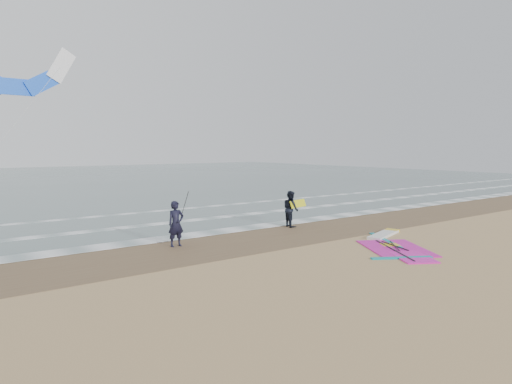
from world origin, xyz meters
TOP-DOWN VIEW (x-y plane):
  - ground at (0.00, 0.00)m, footprint 120.00×120.00m
  - sea_water at (0.00, 48.00)m, footprint 120.00×80.00m
  - wet_sand_band at (0.00, 6.00)m, footprint 120.00×5.00m
  - foam_waterline at (0.00, 10.44)m, footprint 120.00×9.15m
  - windsurf_rig at (3.58, 1.42)m, footprint 5.40×5.11m
  - person_standing at (-3.80, 6.58)m, footprint 0.69×0.45m
  - person_walking at (3.01, 7.28)m, footprint 0.88×1.03m
  - held_pole at (-3.50, 6.58)m, footprint 0.17×0.86m
  - carried_kiteboard at (3.41, 7.18)m, footprint 1.30×0.51m
  - surf_kite at (-8.09, 14.81)m, footprint 6.64×4.41m

SIDE VIEW (x-z plane):
  - ground at x=0.00m, z-range 0.00..0.00m
  - wet_sand_band at x=0.00m, z-range 0.00..0.01m
  - sea_water at x=0.00m, z-range 0.00..0.02m
  - foam_waterline at x=0.00m, z-range 0.02..0.04m
  - windsurf_rig at x=3.58m, z-range -0.03..0.10m
  - person_walking at x=3.01m, z-range 0.00..1.85m
  - person_standing at x=-3.80m, z-range 0.00..1.88m
  - carried_kiteboard at x=3.41m, z-range 0.97..1.37m
  - held_pole at x=-3.50m, z-range 0.47..2.29m
  - surf_kite at x=-8.09m, z-range 3.53..11.59m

